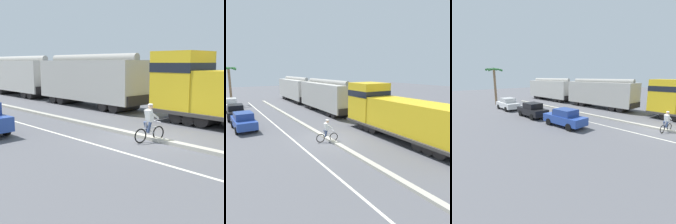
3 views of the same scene
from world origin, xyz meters
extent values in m
plane|color=#56565B|center=(0.00, 0.00, 0.00)|extent=(120.00, 120.00, 0.00)
cube|color=#B2AD9E|center=(0.00, 6.00, 0.08)|extent=(0.36, 36.00, 0.16)
cube|color=silver|center=(-2.40, 6.00, 0.00)|extent=(0.14, 36.00, 0.01)
cube|color=gold|center=(5.16, 1.56, 2.45)|extent=(2.80, 2.80, 3.50)
cube|color=black|center=(5.16, 1.56, 3.24)|extent=(2.83, 2.83, 0.56)
cylinder|color=black|center=(5.16, 1.15, 0.50)|extent=(2.40, 1.00, 1.00)
cylinder|color=black|center=(5.16, 0.35, 0.50)|extent=(2.40, 1.00, 1.00)
cylinder|color=black|center=(5.16, -0.45, 0.50)|extent=(2.40, 1.00, 1.00)
cube|color=#AEABA3|center=(5.16, 10.16, 2.15)|extent=(2.90, 10.40, 3.10)
cylinder|color=gray|center=(5.16, 10.16, 3.88)|extent=(0.60, 9.88, 0.60)
cube|color=black|center=(5.16, 15.41, 0.95)|extent=(2.61, 0.10, 0.70)
cube|color=black|center=(5.16, 4.91, 0.95)|extent=(2.61, 0.10, 0.70)
cylinder|color=black|center=(5.16, 13.94, 0.45)|extent=(2.46, 0.90, 0.90)
cylinder|color=black|center=(5.16, 12.84, 0.45)|extent=(2.46, 0.90, 0.90)
cylinder|color=black|center=(5.16, 7.49, 0.45)|extent=(2.46, 0.90, 0.90)
cylinder|color=black|center=(5.16, 6.39, 0.45)|extent=(2.46, 0.90, 0.90)
cube|color=#BAB8B0|center=(5.16, 21.76, 2.15)|extent=(2.90, 10.40, 3.10)
cylinder|color=#9E9C96|center=(5.16, 21.76, 3.88)|extent=(0.60, 9.88, 0.60)
cube|color=black|center=(5.16, 27.01, 0.95)|extent=(2.61, 0.10, 0.70)
cube|color=black|center=(5.16, 16.51, 0.95)|extent=(2.61, 0.10, 0.70)
cylinder|color=black|center=(5.16, 25.54, 0.45)|extent=(2.46, 0.90, 0.90)
cylinder|color=black|center=(5.16, 24.44, 0.45)|extent=(2.46, 0.90, 0.90)
cylinder|color=black|center=(5.16, 19.09, 0.45)|extent=(2.46, 0.90, 0.90)
cylinder|color=black|center=(5.16, 17.99, 0.45)|extent=(2.46, 0.90, 0.90)
cylinder|color=black|center=(-4.43, 5.22, 0.32)|extent=(0.24, 0.65, 0.64)
torus|color=black|center=(0.23, -0.50, 0.33)|extent=(0.66, 0.18, 0.66)
torus|color=black|center=(-0.80, -0.32, 0.33)|extent=(0.66, 0.18, 0.66)
cylinder|color=silver|center=(-0.28, -0.41, 0.63)|extent=(0.78, 0.19, 0.05)
cylinder|color=silver|center=(-0.18, -0.43, 0.45)|extent=(0.48, 0.13, 0.36)
cylinder|color=silver|center=(-0.50, -0.37, 0.78)|extent=(0.04, 0.04, 0.30)
cylinder|color=silver|center=(0.15, -0.49, 0.88)|extent=(0.12, 0.48, 0.04)
cylinder|color=#38476B|center=(-0.38, -0.29, 0.68)|extent=(0.32, 0.19, 0.52)
cylinder|color=#38476B|center=(-0.42, -0.49, 0.68)|extent=(0.29, 0.18, 0.52)
cube|color=white|center=(-0.33, -0.40, 1.20)|extent=(0.38, 0.39, 0.57)
sphere|color=tan|center=(-0.26, -0.41, 1.59)|extent=(0.22, 0.22, 0.22)
cylinder|color=white|center=(-0.26, -0.41, 1.69)|extent=(0.22, 0.22, 0.05)
cylinder|color=white|center=(-0.11, -0.28, 1.20)|extent=(0.47, 0.17, 0.36)
cylinder|color=white|center=(-0.16, -0.59, 1.20)|extent=(0.47, 0.17, 0.36)
camera|label=1|loc=(-11.02, -9.13, 3.55)|focal=50.00mm
camera|label=2|loc=(-7.56, -14.55, 5.41)|focal=35.00mm
camera|label=3|loc=(-15.77, -4.97, 4.49)|focal=28.00mm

